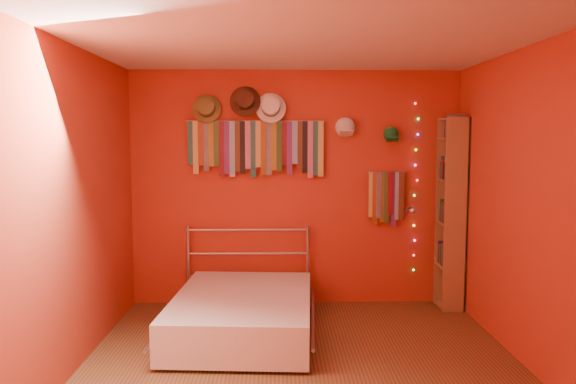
{
  "coord_description": "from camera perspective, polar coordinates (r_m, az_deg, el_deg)",
  "views": [
    {
      "loc": [
        -0.19,
        -4.23,
        1.79
      ],
      "look_at": [
        -0.09,
        0.9,
        1.29
      ],
      "focal_mm": 35.0,
      "sensor_mm": 36.0,
      "label": 1
    }
  ],
  "objects": [
    {
      "name": "cap_white",
      "position": [
        5.97,
        5.84,
        6.54
      ],
      "size": [
        0.19,
        0.24,
        0.19
      ],
      "color": "white",
      "rests_on": "back_wall"
    },
    {
      "name": "right_wall",
      "position": [
        4.68,
        23.42,
        -1.55
      ],
      "size": [
        0.02,
        3.5,
        2.5
      ],
      "primitive_type": "cube",
      "color": "#A62F1A",
      "rests_on": "ground"
    },
    {
      "name": "bed",
      "position": [
        5.23,
        -4.6,
        -12.15
      ],
      "size": [
        1.41,
        1.83,
        0.86
      ],
      "rotation": [
        0.0,
        0.0,
        -0.06
      ],
      "color": "#ABABB0",
      "rests_on": "ground"
    },
    {
      "name": "left_wall",
      "position": [
        4.54,
        -21.17,
        -1.68
      ],
      "size": [
        0.02,
        3.5,
        2.5
      ],
      "primitive_type": "cube",
      "color": "#A62F1A",
      "rests_on": "ground"
    },
    {
      "name": "bookshelf",
      "position": [
        6.1,
        16.59,
        -1.98
      ],
      "size": [
        0.25,
        0.34,
        2.0
      ],
      "color": "#9F7848",
      "rests_on": "ground"
    },
    {
      "name": "ceiling",
      "position": [
        4.29,
        1.54,
        15.05
      ],
      "size": [
        3.5,
        3.5,
        0.02
      ],
      "primitive_type": "cube",
      "color": "white",
      "rests_on": "back_wall"
    },
    {
      "name": "fedora_olive",
      "position": [
        5.93,
        -8.31,
        8.45
      ],
      "size": [
        0.3,
        0.16,
        0.3
      ],
      "rotation": [
        1.36,
        0.0,
        0.0
      ],
      "color": "olive",
      "rests_on": "back_wall"
    },
    {
      "name": "small_tie_rack",
      "position": [
        6.06,
        9.97,
        -0.37
      ],
      "size": [
        0.4,
        0.03,
        0.59
      ],
      "color": "#ABABB0",
      "rests_on": "back_wall"
    },
    {
      "name": "ground",
      "position": [
        4.6,
        1.46,
        -17.4
      ],
      "size": [
        3.5,
        3.5,
        0.0
      ],
      "primitive_type": "plane",
      "color": "brown",
      "rests_on": "ground"
    },
    {
      "name": "fedora_brown",
      "position": [
        5.9,
        -4.4,
        9.28
      ],
      "size": [
        0.32,
        0.18,
        0.32
      ],
      "rotation": [
        1.36,
        0.0,
        0.0
      ],
      "color": "#432618",
      "rests_on": "back_wall"
    },
    {
      "name": "cap_green",
      "position": [
        6.04,
        10.41,
        5.78
      ],
      "size": [
        0.17,
        0.21,
        0.17
      ],
      "color": "#1B7B37",
      "rests_on": "back_wall"
    },
    {
      "name": "fedora_white",
      "position": [
        5.89,
        -1.77,
        8.63
      ],
      "size": [
        0.32,
        0.17,
        0.31
      ],
      "rotation": [
        1.36,
        0.0,
        0.0
      ],
      "color": "white",
      "rests_on": "back_wall"
    },
    {
      "name": "tie_rack",
      "position": [
        5.92,
        -3.21,
        4.74
      ],
      "size": [
        1.45,
        0.03,
        0.6
      ],
      "color": "#ABABB0",
      "rests_on": "back_wall"
    },
    {
      "name": "back_wall",
      "position": [
        6.01,
        0.75,
        0.38
      ],
      "size": [
        3.5,
        0.02,
        2.5
      ],
      "primitive_type": "cube",
      "color": "#A62F1A",
      "rests_on": "ground"
    },
    {
      "name": "reading_lamp",
      "position": [
        5.96,
        12.47,
        -1.84
      ],
      "size": [
        0.07,
        0.3,
        0.09
      ],
      "color": "#ABABB0",
      "rests_on": "back_wall"
    },
    {
      "name": "fairy_lights",
      "position": [
        6.14,
        12.81,
        0.41
      ],
      "size": [
        0.06,
        0.02,
        1.81
      ],
      "color": "#FF3333",
      "rests_on": "back_wall"
    }
  ]
}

